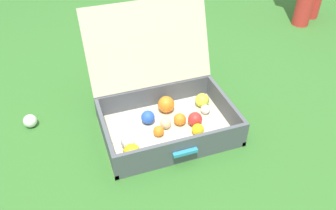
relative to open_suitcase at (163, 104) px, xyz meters
The scene contains 3 objects.
ground_plane 0.13m from the open_suitcase, behind, with size 16.00×16.00×0.00m, color #336B28.
open_suitcase is the anchor object (origin of this frame).
stray_ball_on_grass 0.65m from the open_suitcase, 163.25° to the left, with size 0.07×0.07×0.07m, color white.
Camera 1 is at (-0.36, -1.23, 1.15)m, focal length 37.16 mm.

